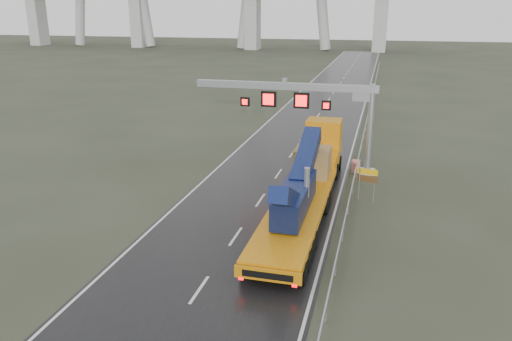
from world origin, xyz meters
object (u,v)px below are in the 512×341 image
(exit_sign_pair, at_px, (367,178))
(striped_barrier, at_px, (356,166))
(sign_gantry, at_px, (310,102))
(heavy_haul_truck, at_px, (309,174))

(exit_sign_pair, distance_m, striped_barrier, 6.58)
(exit_sign_pair, bearing_deg, sign_gantry, 141.36)
(sign_gantry, height_order, exit_sign_pair, sign_gantry)
(heavy_haul_truck, bearing_deg, sign_gantry, 99.13)
(striped_barrier, bearing_deg, exit_sign_pair, -73.28)
(sign_gantry, distance_m, striped_barrier, 6.40)
(heavy_haul_truck, xyz_separation_m, exit_sign_pair, (3.88, 0.63, -0.23))
(heavy_haul_truck, bearing_deg, exit_sign_pair, 9.25)
(sign_gantry, xyz_separation_m, striped_barrier, (3.90, -0.03, -5.08))
(heavy_haul_truck, bearing_deg, striped_barrier, 68.46)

